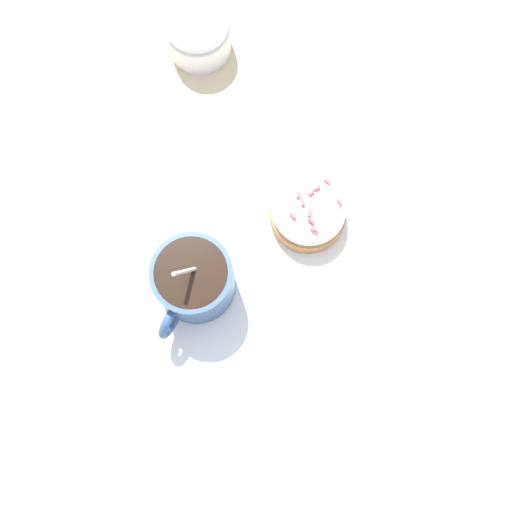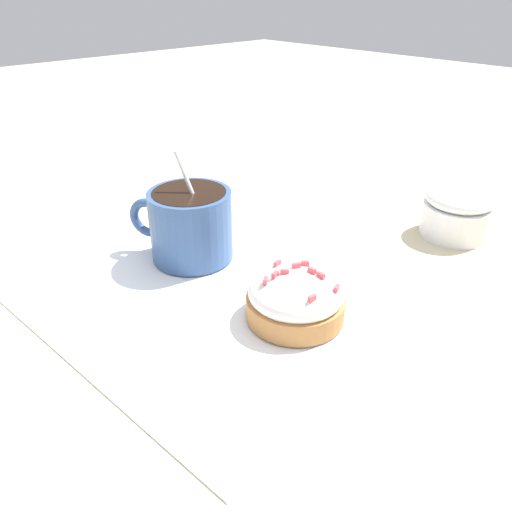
% 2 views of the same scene
% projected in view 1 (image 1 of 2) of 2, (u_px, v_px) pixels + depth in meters
% --- Properties ---
extents(ground_plane, '(3.00, 3.00, 0.00)m').
position_uv_depth(ground_plane, '(257.00, 257.00, 0.66)').
color(ground_plane, '#C6B793').
extents(paper_napkin, '(0.32, 0.33, 0.00)m').
position_uv_depth(paper_napkin, '(257.00, 257.00, 0.65)').
color(paper_napkin, white).
rests_on(paper_napkin, ground_plane).
extents(coffee_cup, '(0.10, 0.08, 0.11)m').
position_uv_depth(coffee_cup, '(193.00, 280.00, 0.61)').
color(coffee_cup, '#335184').
rests_on(coffee_cup, paper_napkin).
extents(frosted_pastry, '(0.08, 0.08, 0.05)m').
position_uv_depth(frosted_pastry, '(308.00, 212.00, 0.64)').
color(frosted_pastry, '#B2753D').
rests_on(frosted_pastry, paper_napkin).
extents(sugar_bowl, '(0.07, 0.07, 0.06)m').
position_uv_depth(sugar_bowl, '(198.00, 33.00, 0.69)').
color(sugar_bowl, white).
rests_on(sugar_bowl, ground_plane).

